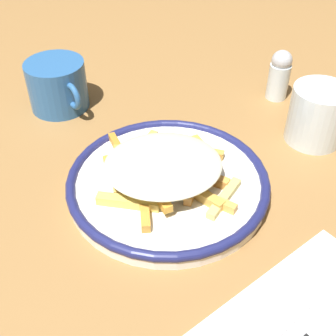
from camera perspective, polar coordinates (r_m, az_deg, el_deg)
The scene contains 7 objects.
ground_plane at distance 0.59m, azimuth 0.00°, elevation -2.82°, with size 2.60×2.60×0.00m, color olive.
plate at distance 0.58m, azimuth 0.00°, elevation -1.89°, with size 0.26×0.26×0.02m.
fries_heap at distance 0.56m, azimuth -0.72°, elevation 0.15°, with size 0.22×0.20×0.04m.
fork at distance 0.48m, azimuth 17.11°, elevation -16.29°, with size 0.02×0.18×0.00m.
water_glass at distance 0.69m, azimuth 18.54°, elevation 6.45°, with size 0.08×0.08×0.09m, color silver.
coffee_mug at distance 0.75m, azimuth -13.91°, elevation 10.21°, with size 0.12×0.09×0.08m.
salt_shaker at distance 0.78m, azimuth 14.04°, elevation 11.51°, with size 0.04×0.04×0.09m.
Camera 1 is at (0.34, -0.27, 0.41)m, focal length 47.70 mm.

